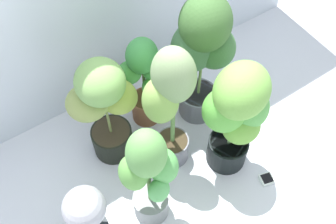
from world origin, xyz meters
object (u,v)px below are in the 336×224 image
Objects in this scene: floor_fan at (85,209)px; potted_plant_front_right at (237,113)px; potted_plant_back_left at (105,106)px; hygrometer_box at (267,179)px; potted_plant_back_right at (203,49)px; potted_plant_center at (169,103)px; potted_plant_front_left at (149,175)px; potted_plant_back_center at (144,79)px.

potted_plant_front_right is at bearing 58.13° from floor_fan.
potted_plant_back_left is at bearing 139.90° from potted_plant_front_right.
potted_plant_back_left is at bearing 110.41° from floor_fan.
hygrometer_box is (0.68, -0.74, -0.46)m from potted_plant_back_left.
potted_plant_back_right is 9.94× the size of hygrometer_box.
potted_plant_back_right reaches higher than hygrometer_box.
hygrometer_box is at bearing -47.36° from potted_plant_back_left.
potted_plant_center is 9.89× the size of hygrometer_box.
potted_plant_center reaches higher than potted_plant_back_left.
potted_plant_back_right is 0.90m from hygrometer_box.
hygrometer_box is (0.41, -0.48, -0.57)m from potted_plant_center.
potted_plant_front_left is 0.81m from potted_plant_back_right.
potted_plant_center is at bearing 145.74° from hygrometer_box.
potted_plant_back_left is 0.74m from potted_plant_front_right.
potted_plant_front_right is at bearing -66.42° from potted_plant_back_center.
potted_plant_back_left is at bearing 87.51° from potted_plant_front_left.
potted_plant_back_left is 1.10m from hygrometer_box.
potted_plant_back_center is at bearing 155.88° from potted_plant_back_right.
potted_plant_back_center reaches higher than hygrometer_box.
potted_plant_center is 2.29× the size of floor_fan.
potted_plant_back_center is (0.32, 0.09, -0.07)m from potted_plant_back_left.
potted_plant_back_left is 0.50m from potted_plant_front_left.
potted_plant_back_center is 0.41m from potted_plant_back_right.
potted_plant_back_left is at bearing 175.27° from potted_plant_back_right.
potted_plant_back_right is at bearing 34.36° from potted_plant_front_left.
potted_plant_back_center is at bearing 16.23° from potted_plant_back_left.
floor_fan is at bearing 175.71° from potted_plant_front_right.
potted_plant_front_right reaches higher than potted_plant_front_left.
potted_plant_back_right is (0.32, -0.14, 0.20)m from potted_plant_back_center.
hygrometer_box is at bearing -49.72° from potted_plant_center.
potted_plant_back_left is 0.34m from potted_plant_back_center.
potted_plant_back_right reaches higher than potted_plant_back_left.
potted_plant_back_center is at bearing 113.58° from potted_plant_front_right.
potted_plant_back_center is (-0.25, 0.57, -0.11)m from potted_plant_front_right.
potted_plant_back_center is at bearing 60.50° from potted_plant_front_left.
potted_plant_back_right is (0.08, 0.42, 0.09)m from potted_plant_front_right.
floor_fan is (-0.36, -0.40, -0.18)m from potted_plant_back_left.
potted_plant_center is at bearing 41.01° from potted_plant_front_left.
potted_plant_back_left is 1.12× the size of potted_plant_back_center.
floor_fan is at bearing -132.01° from potted_plant_back_left.
floor_fan is at bearing 163.65° from potted_plant_front_left.
potted_plant_back_right is at bearing 28.29° from potted_plant_center.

